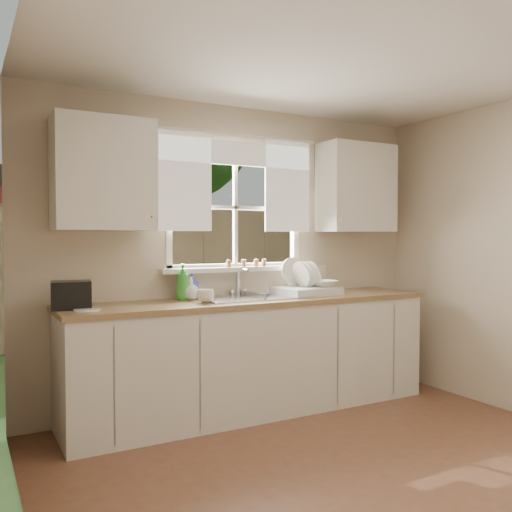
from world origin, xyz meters
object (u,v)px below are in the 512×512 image
dish_rack (306,288)px  cup (205,296)px  black_appliance (71,295)px  soap_bottle_a (183,282)px

dish_rack → cup: bearing=-173.7°
dish_rack → black_appliance: 1.91m
black_appliance → soap_bottle_a: bearing=16.5°
dish_rack → soap_bottle_a: (-1.06, 0.14, 0.08)m
cup → black_appliance: bearing=148.6°
soap_bottle_a → cup: bearing=-51.5°
cup → black_appliance: 0.95m
cup → black_appliance: (-0.94, 0.13, 0.04)m
dish_rack → cup: (-0.97, -0.11, -0.01)m
soap_bottle_a → cup: 0.28m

